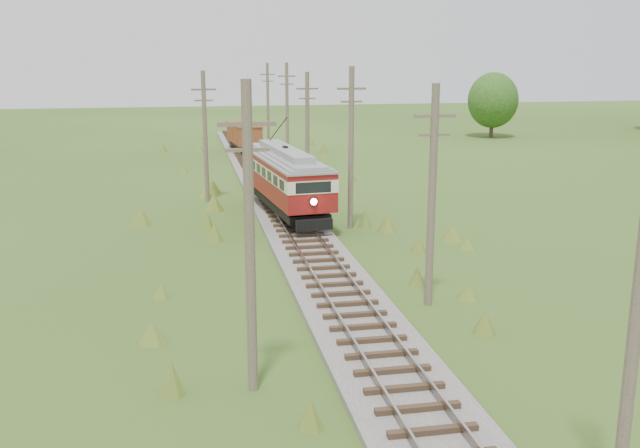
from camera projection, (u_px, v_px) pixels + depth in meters
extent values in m
cube|color=#605B54|center=(287.00, 217.00, 42.77)|extent=(3.60, 96.00, 0.25)
cube|color=#726659|center=(275.00, 211.00, 42.55)|extent=(0.08, 96.00, 0.17)
cube|color=#726659|center=(299.00, 210.00, 42.81)|extent=(0.08, 96.00, 0.17)
cube|color=#2D2116|center=(287.00, 213.00, 42.72)|extent=(2.40, 96.00, 0.16)
cube|color=black|center=(286.00, 201.00, 42.97)|extent=(3.47, 11.05, 0.44)
cube|color=maroon|center=(286.00, 185.00, 42.74)|extent=(3.99, 12.03, 1.08)
cube|color=beige|center=(285.00, 170.00, 42.53)|extent=(4.02, 12.09, 0.69)
cube|color=black|center=(285.00, 170.00, 42.53)|extent=(3.99, 11.57, 0.54)
cube|color=maroon|center=(285.00, 162.00, 42.42)|extent=(3.99, 12.03, 0.30)
cube|color=gray|center=(285.00, 157.00, 42.34)|extent=(4.05, 12.15, 0.37)
cube|color=gray|center=(285.00, 151.00, 42.26)|extent=(2.17, 8.94, 0.39)
sphere|color=#FFF2BF|center=(314.00, 202.00, 37.14)|extent=(0.35, 0.35, 0.35)
cylinder|color=black|center=(278.00, 129.00, 43.65)|extent=(0.54, 4.56, 1.90)
cylinder|color=black|center=(293.00, 218.00, 38.61)|extent=(0.20, 0.80, 0.79)
cylinder|color=black|center=(319.00, 217.00, 39.03)|extent=(0.20, 0.80, 0.79)
cylinder|color=black|center=(258.00, 189.00, 46.93)|extent=(0.20, 0.80, 0.79)
cylinder|color=black|center=(280.00, 188.00, 47.34)|extent=(0.20, 0.80, 0.79)
cube|color=black|center=(244.00, 145.00, 70.69)|extent=(2.45, 6.50, 0.44)
cube|color=brown|center=(244.00, 133.00, 70.44)|extent=(2.98, 7.24, 1.76)
cube|color=brown|center=(244.00, 124.00, 70.22)|extent=(3.04, 7.39, 0.11)
cylinder|color=black|center=(242.00, 147.00, 68.53)|extent=(0.18, 0.71, 0.71)
cylinder|color=black|center=(255.00, 146.00, 68.89)|extent=(0.18, 0.71, 0.71)
cylinder|color=black|center=(234.00, 142.00, 72.47)|extent=(0.18, 0.71, 0.71)
cylinder|color=black|center=(247.00, 141.00, 72.84)|extent=(0.18, 0.71, 0.71)
cone|color=gray|center=(310.00, 168.00, 57.82)|extent=(3.32, 3.32, 1.24)
cone|color=gray|center=(322.00, 173.00, 57.05)|extent=(1.87, 1.87, 0.73)
cylinder|color=brown|center=(637.00, 316.00, 14.64)|extent=(0.30, 0.30, 8.80)
cylinder|color=brown|center=(432.00, 198.00, 27.12)|extent=(0.30, 0.30, 8.60)
cube|color=brown|center=(435.00, 116.00, 26.39)|extent=(1.60, 0.12, 0.12)
cube|color=brown|center=(434.00, 135.00, 26.56)|extent=(1.20, 0.10, 0.10)
cylinder|color=brown|center=(351.00, 149.00, 39.47)|extent=(0.30, 0.30, 9.00)
cube|color=brown|center=(352.00, 89.00, 38.70)|extent=(1.60, 0.12, 0.12)
cube|color=brown|center=(351.00, 102.00, 38.86)|extent=(1.20, 0.10, 0.10)
cylinder|color=brown|center=(307.00, 130.00, 51.92)|extent=(0.30, 0.30, 8.40)
cube|color=brown|center=(307.00, 89.00, 51.22)|extent=(1.60, 0.12, 0.12)
cube|color=brown|center=(307.00, 99.00, 51.38)|extent=(1.20, 0.10, 0.10)
cylinder|color=brown|center=(287.00, 113.00, 64.35)|extent=(0.30, 0.30, 8.90)
cube|color=brown|center=(287.00, 76.00, 63.59)|extent=(1.60, 0.12, 0.12)
cube|color=brown|center=(287.00, 84.00, 63.76)|extent=(1.20, 0.10, 0.10)
cylinder|color=brown|center=(268.00, 104.00, 76.75)|extent=(0.30, 0.30, 8.70)
cube|color=brown|center=(267.00, 74.00, 76.02)|extent=(1.60, 0.12, 0.12)
cube|color=brown|center=(268.00, 81.00, 76.18)|extent=(1.20, 0.10, 0.10)
cylinder|color=brown|center=(250.00, 242.00, 19.97)|extent=(0.30, 0.30, 9.00)
cube|color=brown|center=(247.00, 124.00, 19.20)|extent=(1.60, 0.12, 0.12)
cube|color=brown|center=(248.00, 150.00, 19.36)|extent=(1.20, 0.10, 0.10)
cylinder|color=brown|center=(205.00, 137.00, 46.70)|extent=(0.30, 0.30, 8.60)
cube|color=brown|center=(203.00, 89.00, 45.98)|extent=(1.60, 0.12, 0.12)
cube|color=brown|center=(204.00, 100.00, 46.14)|extent=(1.20, 0.10, 0.10)
cylinder|color=#38281C|center=(491.00, 127.00, 84.29)|extent=(0.50, 0.50, 2.52)
ellipsoid|color=#184414|center=(493.00, 100.00, 83.57)|extent=(5.88, 5.88, 6.47)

